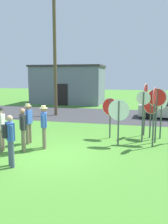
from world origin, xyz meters
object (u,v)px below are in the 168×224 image
stop_sign_leaning_right (145,100)px  stop_sign_leaning_left (161,105)px  stop_sign_center_cluster (143,109)px  stop_sign_far_back (154,107)px  utility_pole (55,51)px  stop_sign_nearest (151,110)px  person_on_left (1,127)px  person_near_signs (44,124)px  stop_sign_tallest (157,105)px  person_in_blue (10,137)px  person_holding_notes (23,128)px  person_in_teal (28,121)px  stop_sign_low_front (119,114)px  stop_sign_rear_right (110,111)px

stop_sign_leaning_right → stop_sign_leaning_left: size_ratio=1.12×
stop_sign_center_cluster → stop_sign_far_back: stop_sign_far_back is taller
utility_pole → stop_sign_nearest: (6.56, -5.03, -3.29)m
utility_pole → person_on_left: utility_pole is taller
person_near_signs → stop_sign_center_cluster: bearing=26.0°
utility_pole → stop_sign_leaning_left: utility_pole is taller
stop_sign_tallest → person_in_blue: (-4.69, -3.99, -0.66)m
stop_sign_nearest → person_holding_notes: size_ratio=1.16×
utility_pole → person_in_teal: (1.44, -7.25, -3.64)m
stop_sign_leaning_right → person_near_signs: bearing=-142.0°
stop_sign_nearest → person_in_teal: (-5.12, -2.23, -0.35)m
stop_sign_leaning_right → person_holding_notes: size_ratio=1.51×
stop_sign_low_front → person_in_teal: stop_sign_low_front is taller
stop_sign_far_back → person_in_blue: (-4.56, -3.28, -0.70)m
stop_sign_rear_right → person_holding_notes: 4.10m
stop_sign_rear_right → stop_sign_far_back: stop_sign_far_back is taller
stop_sign_far_back → person_near_signs: 4.49m
person_holding_notes → person_in_blue: bearing=-77.7°
stop_sign_nearest → person_in_blue: size_ratio=1.16×
stop_sign_leaning_right → stop_sign_leaning_left: (0.72, -0.43, -0.17)m
person_on_left → person_near_signs: size_ratio=1.00×
stop_sign_nearest → person_near_signs: (-4.20, -2.68, -0.35)m
person_near_signs → person_in_blue: bearing=-97.7°
person_on_left → person_holding_notes: bearing=14.1°
person_in_blue → stop_sign_low_front: bearing=45.9°
stop_sign_low_front → utility_pole: bearing=128.5°
stop_sign_leaning_left → stop_sign_tallest: bearing=-108.9°
stop_sign_far_back → person_holding_notes: bearing=-160.0°
person_on_left → person_near_signs: same height
person_in_teal → person_near_signs: bearing=-26.5°
stop_sign_low_front → person_in_blue: (-3.15, -3.25, -0.34)m
stop_sign_leaning_right → stop_sign_rear_right: 1.87m
stop_sign_far_back → person_in_blue: size_ratio=1.46×
stop_sign_leaning_right → stop_sign_nearest: stop_sign_leaning_right is taller
stop_sign_rear_right → stop_sign_leaning_left: (2.30, 0.46, 0.29)m
utility_pole → stop_sign_rear_right: size_ratio=4.67×
stop_sign_tallest → stop_sign_leaning_right: stop_sign_leaning_right is taller
stop_sign_leaning_left → stop_sign_far_back: stop_sign_far_back is taller
stop_sign_leaning_right → stop_sign_rear_right: bearing=-150.8°
stop_sign_center_cluster → stop_sign_nearest: 0.89m
stop_sign_nearest → person_in_blue: 6.56m
person_in_teal → person_holding_notes: (0.30, -1.05, -0.03)m
stop_sign_far_back → person_holding_notes: (-4.89, -1.78, -0.73)m
person_in_blue → person_on_left: person_on_left is taller
person_on_left → stop_sign_leaning_right: bearing=35.8°
utility_pole → person_near_signs: bearing=-73.0°
person_in_teal → person_holding_notes: bearing=-73.8°
stop_sign_far_back → stop_sign_nearest: (-0.07, 1.49, -0.35)m
utility_pole → stop_sign_leaning_right: (6.31, -4.63, -2.87)m
stop_sign_rear_right → stop_sign_nearest: size_ratio=0.97×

